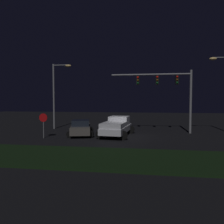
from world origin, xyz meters
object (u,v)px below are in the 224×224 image
(pickup_truck, at_px, (117,125))
(traffic_signal_gantry, at_px, (166,86))
(street_lamp_left, at_px, (57,88))
(car_sedan, at_px, (81,128))
(stop_sign, at_px, (43,121))

(pickup_truck, bearing_deg, traffic_signal_gantry, -55.33)
(street_lamp_left, bearing_deg, car_sedan, -46.09)
(traffic_signal_gantry, bearing_deg, stop_sign, -155.82)
(street_lamp_left, bearing_deg, stop_sign, -78.70)
(pickup_truck, height_order, traffic_signal_gantry, traffic_signal_gantry)
(street_lamp_left, distance_m, stop_sign, 7.27)
(stop_sign, bearing_deg, pickup_truck, 20.39)
(traffic_signal_gantry, xyz_separation_m, street_lamp_left, (-12.47, 1.34, -0.06))
(traffic_signal_gantry, bearing_deg, pickup_truck, -151.16)
(car_sedan, distance_m, stop_sign, 3.62)
(traffic_signal_gantry, xyz_separation_m, stop_sign, (-11.20, -5.03, -3.34))
(pickup_truck, height_order, stop_sign, stop_sign)
(traffic_signal_gantry, height_order, street_lamp_left, street_lamp_left)
(street_lamp_left, height_order, stop_sign, street_lamp_left)
(car_sedan, height_order, stop_sign, stop_sign)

